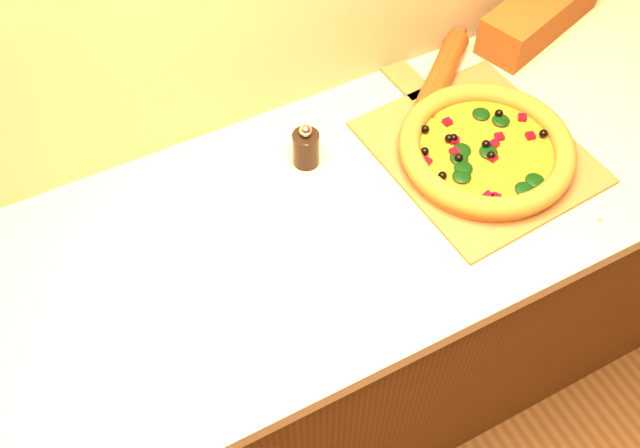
{
  "coord_description": "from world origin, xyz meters",
  "views": [
    {
      "loc": [
        -0.31,
        0.66,
        2.05
      ],
      "look_at": [
        0.06,
        1.38,
        0.96
      ],
      "focal_mm": 40.0,
      "sensor_mm": 36.0,
      "label": 1
    }
  ],
  "objects_px": {
    "pizza_peel": "(473,146)",
    "pepper_grinder": "(306,147)",
    "pizza": "(486,149)",
    "rolling_pin": "(441,77)"
  },
  "relations": [
    {
      "from": "pizza_peel",
      "to": "pepper_grinder",
      "type": "bearing_deg",
      "value": 154.65
    },
    {
      "from": "pizza",
      "to": "pepper_grinder",
      "type": "height_order",
      "value": "pepper_grinder"
    },
    {
      "from": "pizza_peel",
      "to": "pizza",
      "type": "distance_m",
      "value": 0.05
    },
    {
      "from": "pizza_peel",
      "to": "rolling_pin",
      "type": "distance_m",
      "value": 0.2
    },
    {
      "from": "pizza_peel",
      "to": "rolling_pin",
      "type": "relative_size",
      "value": 1.83
    },
    {
      "from": "pizza_peel",
      "to": "pizza",
      "type": "bearing_deg",
      "value": -92.03
    },
    {
      "from": "pizza_peel",
      "to": "pepper_grinder",
      "type": "height_order",
      "value": "pepper_grinder"
    },
    {
      "from": "pepper_grinder",
      "to": "rolling_pin",
      "type": "bearing_deg",
      "value": 9.81
    },
    {
      "from": "pepper_grinder",
      "to": "rolling_pin",
      "type": "xyz_separation_m",
      "value": [
        0.38,
        0.07,
        -0.02
      ]
    },
    {
      "from": "pizza",
      "to": "pepper_grinder",
      "type": "distance_m",
      "value": 0.38
    }
  ]
}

